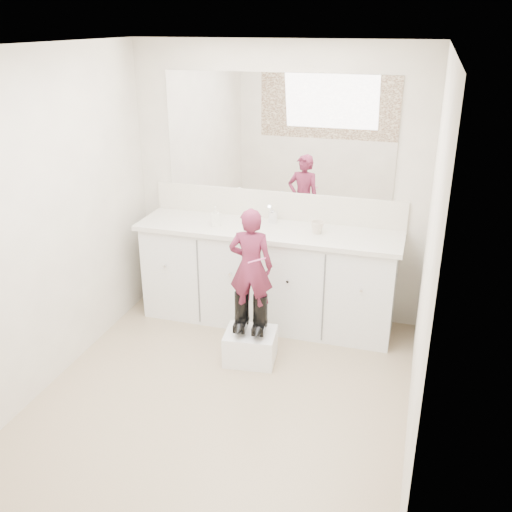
% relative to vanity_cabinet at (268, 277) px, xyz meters
% --- Properties ---
extents(floor, '(3.00, 3.00, 0.00)m').
position_rel_vanity_cabinet_xyz_m(floor, '(0.00, -1.23, -0.42)').
color(floor, '#948261').
rests_on(floor, ground).
extents(ceiling, '(3.00, 3.00, 0.00)m').
position_rel_vanity_cabinet_xyz_m(ceiling, '(0.00, -1.23, 1.97)').
color(ceiling, white).
rests_on(ceiling, wall_back).
extents(wall_back, '(2.60, 0.00, 2.60)m').
position_rel_vanity_cabinet_xyz_m(wall_back, '(0.00, 0.27, 0.77)').
color(wall_back, '#BCB0A0').
rests_on(wall_back, floor).
extents(wall_front, '(2.60, 0.00, 2.60)m').
position_rel_vanity_cabinet_xyz_m(wall_front, '(0.00, -2.73, 0.77)').
color(wall_front, '#BCB0A0').
rests_on(wall_front, floor).
extents(wall_left, '(0.00, 3.00, 3.00)m').
position_rel_vanity_cabinet_xyz_m(wall_left, '(-1.30, -1.23, 0.78)').
color(wall_left, '#BCB0A0').
rests_on(wall_left, floor).
extents(wall_right, '(0.00, 3.00, 3.00)m').
position_rel_vanity_cabinet_xyz_m(wall_right, '(1.30, -1.23, 0.78)').
color(wall_right, '#BCB0A0').
rests_on(wall_right, floor).
extents(vanity_cabinet, '(2.20, 0.55, 0.85)m').
position_rel_vanity_cabinet_xyz_m(vanity_cabinet, '(0.00, 0.00, 0.00)').
color(vanity_cabinet, silver).
rests_on(vanity_cabinet, floor).
extents(countertop, '(2.28, 0.58, 0.04)m').
position_rel_vanity_cabinet_xyz_m(countertop, '(0.00, -0.01, 0.45)').
color(countertop, beige).
rests_on(countertop, vanity_cabinet).
extents(backsplash, '(2.28, 0.03, 0.25)m').
position_rel_vanity_cabinet_xyz_m(backsplash, '(0.00, 0.26, 0.59)').
color(backsplash, beige).
rests_on(backsplash, countertop).
extents(mirror, '(2.00, 0.02, 1.00)m').
position_rel_vanity_cabinet_xyz_m(mirror, '(0.00, 0.26, 1.22)').
color(mirror, white).
rests_on(mirror, wall_back).
extents(dot_panel, '(2.00, 0.01, 1.20)m').
position_rel_vanity_cabinet_xyz_m(dot_panel, '(0.00, -2.71, 1.22)').
color(dot_panel, '#472819').
rests_on(dot_panel, wall_front).
extents(faucet, '(0.08, 0.08, 0.10)m').
position_rel_vanity_cabinet_xyz_m(faucet, '(0.00, 0.15, 0.52)').
color(faucet, silver).
rests_on(faucet, countertop).
extents(cup, '(0.14, 0.14, 0.10)m').
position_rel_vanity_cabinet_xyz_m(cup, '(0.43, -0.02, 0.52)').
color(cup, beige).
rests_on(cup, countertop).
extents(soap_bottle, '(0.10, 0.10, 0.16)m').
position_rel_vanity_cabinet_xyz_m(soap_bottle, '(-0.46, -0.06, 0.55)').
color(soap_bottle, silver).
rests_on(soap_bottle, countertop).
extents(step_stool, '(0.43, 0.37, 0.25)m').
position_rel_vanity_cabinet_xyz_m(step_stool, '(0.05, -0.68, -0.30)').
color(step_stool, white).
rests_on(step_stool, floor).
extents(boot_left, '(0.15, 0.23, 0.33)m').
position_rel_vanity_cabinet_xyz_m(boot_left, '(-0.03, -0.66, -0.01)').
color(boot_left, black).
rests_on(boot_left, step_stool).
extents(boot_right, '(0.15, 0.23, 0.33)m').
position_rel_vanity_cabinet_xyz_m(boot_right, '(0.12, -0.66, -0.01)').
color(boot_right, black).
rests_on(boot_right, step_stool).
extents(toddler, '(0.36, 0.26, 0.92)m').
position_rel_vanity_cabinet_xyz_m(toddler, '(0.05, -0.66, 0.39)').
color(toddler, '#9E3055').
rests_on(toddler, step_stool).
extents(toothbrush, '(0.14, 0.03, 0.06)m').
position_rel_vanity_cabinet_xyz_m(toothbrush, '(0.12, -0.74, 0.48)').
color(toothbrush, pink).
rests_on(toothbrush, toddler).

